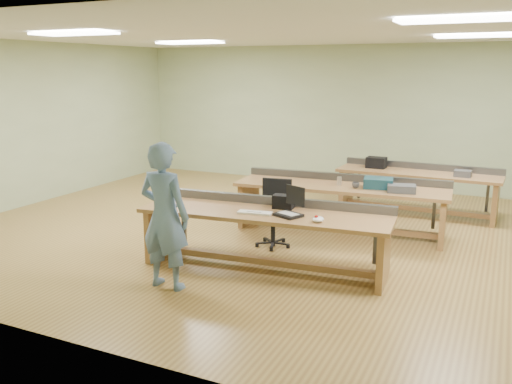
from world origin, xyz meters
TOP-DOWN VIEW (x-y plane):
  - floor at (0.00, 0.00)m, footprint 10.00×10.00m
  - ceiling at (0.00, 0.00)m, footprint 10.00×10.00m
  - wall_back at (0.00, 4.00)m, footprint 10.00×0.04m
  - wall_front at (0.00, -4.00)m, footprint 10.00×0.04m
  - wall_left at (-5.00, 0.00)m, footprint 0.04×8.00m
  - fluor_panels at (0.00, 0.00)m, footprint 6.20×3.50m
  - workbench_front at (0.38, -1.44)m, footprint 3.23×1.13m
  - workbench_mid at (0.79, 0.49)m, footprint 3.29×1.10m
  - workbench_back at (1.69, 2.13)m, footprint 2.77×0.84m
  - person at (-0.41, -2.50)m, footprint 0.63×0.42m
  - laptop_base at (0.73, -1.55)m, footprint 0.38×0.35m
  - laptop_screen at (0.77, -1.44)m, footprint 0.28×0.13m
  - keyboard at (0.31, -1.61)m, footprint 0.44×0.21m
  - trackball_mouse at (1.14, -1.64)m, footprint 0.16×0.18m
  - camera_bag at (0.53, -1.22)m, footprint 0.28×0.20m
  - task_chair at (0.11, -0.55)m, footprint 0.58×0.58m
  - parts_bin_teal at (1.35, 0.52)m, footprint 0.47×0.39m
  - parts_bin_grey at (1.72, 0.37)m, footprint 0.44×0.33m
  - mug at (1.05, 0.37)m, footprint 0.14×0.14m
  - drinks_can at (0.76, 0.46)m, footprint 0.08×0.08m
  - storage_box_back at (0.94, 2.19)m, footprint 0.35×0.25m
  - tray_back at (2.42, 1.97)m, footprint 0.28×0.21m

SIDE VIEW (x-z plane):
  - floor at x=0.00m, z-range 0.00..0.00m
  - task_chair at x=0.11m, z-range -0.13..0.82m
  - workbench_back at x=1.69m, z-range 0.12..0.98m
  - workbench_front at x=0.38m, z-range 0.13..0.99m
  - workbench_mid at x=0.79m, z-range 0.13..0.99m
  - keyboard at x=0.31m, z-range 0.75..0.77m
  - laptop_base at x=0.73m, z-range 0.75..0.78m
  - trackball_mouse at x=1.14m, z-range 0.75..0.82m
  - mug at x=1.05m, z-range 0.75..0.84m
  - tray_back at x=2.42m, z-range 0.75..0.86m
  - parts_bin_grey at x=1.72m, z-range 0.75..0.86m
  - drinks_can at x=0.76m, z-range 0.75..0.88m
  - parts_bin_teal at x=1.35m, z-range 0.75..0.90m
  - camera_bag at x=0.53m, z-range 0.75..0.93m
  - storage_box_back at x=0.94m, z-range 0.75..0.94m
  - person at x=-0.41m, z-range 0.00..1.71m
  - laptop_screen at x=0.77m, z-range 0.87..1.11m
  - wall_back at x=0.00m, z-range 0.00..3.00m
  - wall_front at x=0.00m, z-range 0.00..3.00m
  - wall_left at x=-5.00m, z-range 0.00..3.00m
  - fluor_panels at x=0.00m, z-range 2.96..2.99m
  - ceiling at x=0.00m, z-range 3.00..3.00m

